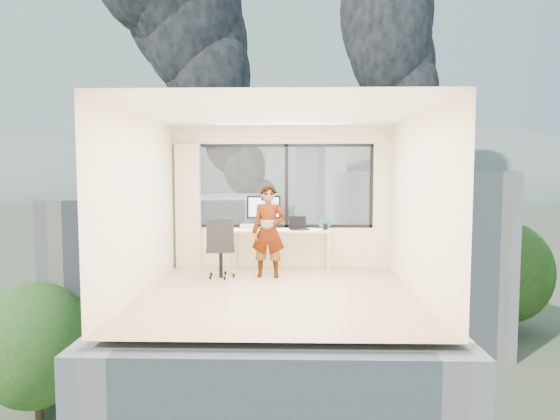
{
  "coord_description": "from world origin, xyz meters",
  "views": [
    {
      "loc": [
        0.17,
        -6.72,
        1.73
      ],
      "look_at": [
        0.0,
        1.0,
        1.15
      ],
      "focal_mm": 30.04,
      "sensor_mm": 36.0,
      "label": 1
    }
  ],
  "objects_px": {
    "monitor": "(264,212)",
    "handbag": "(325,223)",
    "person": "(269,231)",
    "desk": "(281,250)",
    "chair": "(221,247)",
    "laptop": "(300,224)",
    "game_console": "(250,226)"
  },
  "relations": [
    {
      "from": "monitor",
      "to": "handbag",
      "type": "relative_size",
      "value": 2.5
    },
    {
      "from": "chair",
      "to": "game_console",
      "type": "height_order",
      "value": "chair"
    },
    {
      "from": "person",
      "to": "handbag",
      "type": "height_order",
      "value": "person"
    },
    {
      "from": "desk",
      "to": "handbag",
      "type": "relative_size",
      "value": 7.35
    },
    {
      "from": "desk",
      "to": "person",
      "type": "relative_size",
      "value": 1.16
    },
    {
      "from": "monitor",
      "to": "handbag",
      "type": "xyz_separation_m",
      "value": [
        1.11,
        0.06,
        -0.21
      ]
    },
    {
      "from": "monitor",
      "to": "laptop",
      "type": "bearing_deg",
      "value": -14.3
    },
    {
      "from": "person",
      "to": "game_console",
      "type": "bearing_deg",
      "value": 119.34
    },
    {
      "from": "chair",
      "to": "handbag",
      "type": "xyz_separation_m",
      "value": [
        1.8,
        0.79,
        0.32
      ]
    },
    {
      "from": "game_console",
      "to": "handbag",
      "type": "height_order",
      "value": "handbag"
    },
    {
      "from": "monitor",
      "to": "handbag",
      "type": "distance_m",
      "value": 1.13
    },
    {
      "from": "monitor",
      "to": "handbag",
      "type": "height_order",
      "value": "monitor"
    },
    {
      "from": "person",
      "to": "laptop",
      "type": "bearing_deg",
      "value": 46.75
    },
    {
      "from": "person",
      "to": "desk",
      "type": "bearing_deg",
      "value": 73.21
    },
    {
      "from": "desk",
      "to": "game_console",
      "type": "bearing_deg",
      "value": 156.18
    },
    {
      "from": "monitor",
      "to": "laptop",
      "type": "distance_m",
      "value": 0.7
    },
    {
      "from": "laptop",
      "to": "handbag",
      "type": "bearing_deg",
      "value": 6.09
    },
    {
      "from": "chair",
      "to": "laptop",
      "type": "relative_size",
      "value": 2.98
    },
    {
      "from": "monitor",
      "to": "person",
      "type": "bearing_deg",
      "value": -81.1
    },
    {
      "from": "desk",
      "to": "person",
      "type": "bearing_deg",
      "value": -110.06
    },
    {
      "from": "desk",
      "to": "person",
      "type": "distance_m",
      "value": 0.7
    },
    {
      "from": "chair",
      "to": "monitor",
      "type": "xyz_separation_m",
      "value": [
        0.68,
        0.74,
        0.54
      ]
    },
    {
      "from": "desk",
      "to": "person",
      "type": "xyz_separation_m",
      "value": [
        -0.2,
        -0.54,
        0.4
      ]
    },
    {
      "from": "person",
      "to": "chair",
      "type": "bearing_deg",
      "value": -171.07
    },
    {
      "from": "person",
      "to": "monitor",
      "type": "distance_m",
      "value": 0.72
    },
    {
      "from": "desk",
      "to": "chair",
      "type": "relative_size",
      "value": 1.73
    },
    {
      "from": "person",
      "to": "laptop",
      "type": "distance_m",
      "value": 0.74
    },
    {
      "from": "desk",
      "to": "chair",
      "type": "height_order",
      "value": "chair"
    },
    {
      "from": "game_console",
      "to": "handbag",
      "type": "distance_m",
      "value": 1.39
    },
    {
      "from": "chair",
      "to": "laptop",
      "type": "xyz_separation_m",
      "value": [
        1.33,
        0.59,
        0.34
      ]
    },
    {
      "from": "chair",
      "to": "handbag",
      "type": "height_order",
      "value": "chair"
    },
    {
      "from": "laptop",
      "to": "desk",
      "type": "bearing_deg",
      "value": 156.44
    }
  ]
}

